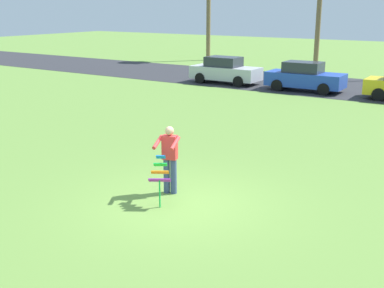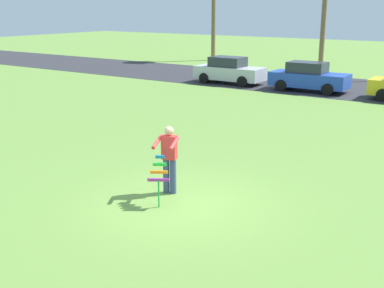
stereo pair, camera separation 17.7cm
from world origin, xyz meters
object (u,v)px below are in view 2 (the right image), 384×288
Objects in this scene: person_kite_flyer at (169,157)px; kite_held at (159,174)px; parked_car_silver at (229,71)px; parked_car_blue at (309,77)px.

person_kite_flyer reaches higher than kite_held.
parked_car_silver is 5.03m from parked_car_blue.
parked_car_silver is at bearing 115.32° from person_kite_flyer.
kite_held is at bearing -71.46° from person_kite_flyer.
kite_held is (0.24, -0.73, -0.18)m from person_kite_flyer.
parked_car_blue is at bearing 99.70° from person_kite_flyer.
parked_car_blue reaches higher than kite_held.
kite_held is 19.19m from parked_car_silver.
person_kite_flyer is 16.90m from parked_car_blue.
kite_held is 17.65m from parked_car_blue.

